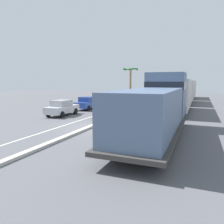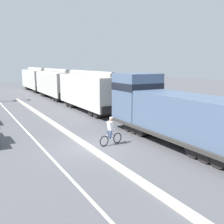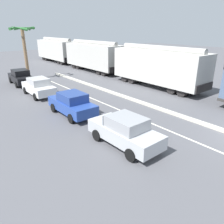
# 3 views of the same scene
# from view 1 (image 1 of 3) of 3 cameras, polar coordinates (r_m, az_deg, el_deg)

# --- Properties ---
(ground_plane) EXTENTS (120.00, 120.00, 0.00)m
(ground_plane) POSITION_cam_1_polar(r_m,az_deg,el_deg) (17.18, -5.16, -3.92)
(ground_plane) COLOR #56565B
(median_curb) EXTENTS (0.36, 36.00, 0.16)m
(median_curb) POSITION_cam_1_polar(r_m,az_deg,el_deg) (22.58, 1.81, -0.84)
(median_curb) COLOR beige
(median_curb) RESTS_ON ground
(lane_stripe) EXTENTS (0.14, 36.00, 0.01)m
(lane_stripe) POSITION_cam_1_polar(r_m,az_deg,el_deg) (23.52, -3.68, -0.68)
(lane_stripe) COLOR silver
(lane_stripe) RESTS_ON ground
(locomotive) EXTENTS (3.10, 11.61, 4.20)m
(locomotive) POSITION_cam_1_polar(r_m,az_deg,el_deg) (14.18, 11.73, 0.78)
(locomotive) COLOR slate
(locomotive) RESTS_ON ground
(hopper_car_lead) EXTENTS (2.90, 10.60, 4.18)m
(hopper_car_lead) POSITION_cam_1_polar(r_m,az_deg,el_deg) (26.16, 16.60, 4.44)
(hopper_car_lead) COLOR beige
(hopper_car_lead) RESTS_ON ground
(hopper_car_middle) EXTENTS (2.90, 10.60, 4.18)m
(hopper_car_middle) POSITION_cam_1_polar(r_m,az_deg,el_deg) (37.71, 18.33, 5.33)
(hopper_car_middle) COLOR beige
(hopper_car_middle) RESTS_ON ground
(hopper_car_trailing) EXTENTS (2.90, 10.60, 4.18)m
(hopper_car_trailing) POSITION_cam_1_polar(r_m,az_deg,el_deg) (49.29, 19.25, 5.81)
(hopper_car_trailing) COLOR beige
(hopper_car_trailing) RESTS_ON ground
(parked_car_silver) EXTENTS (1.91, 4.24, 1.62)m
(parked_car_silver) POSITION_cam_1_polar(r_m,az_deg,el_deg) (23.37, -12.91, 1.08)
(parked_car_silver) COLOR #B7BABF
(parked_car_silver) RESTS_ON ground
(parked_car_blue) EXTENTS (1.84, 4.20, 1.62)m
(parked_car_blue) POSITION_cam_1_polar(r_m,az_deg,el_deg) (28.05, -6.40, 2.35)
(parked_car_blue) COLOR #28479E
(parked_car_blue) RESTS_ON ground
(parked_car_white) EXTENTS (1.87, 4.22, 1.62)m
(parked_car_white) POSITION_cam_1_polar(r_m,az_deg,el_deg) (33.51, -1.46, 3.30)
(parked_car_white) COLOR silver
(parked_car_white) RESTS_ON ground
(parked_car_black) EXTENTS (1.98, 4.27, 1.62)m
(parked_car_black) POSITION_cam_1_polar(r_m,az_deg,el_deg) (38.40, 1.87, 3.88)
(parked_car_black) COLOR black
(parked_car_black) RESTS_ON ground
(cyclist) EXTENTS (1.69, 0.53, 1.71)m
(cyclist) POSITION_cam_1_polar(r_m,az_deg,el_deg) (16.24, -0.91, -1.65)
(cyclist) COLOR black
(cyclist) RESTS_ON ground
(palm_tree_near) EXTENTS (2.74, 2.79, 6.10)m
(palm_tree_near) POSITION_cam_1_polar(r_m,az_deg,el_deg) (39.65, 4.82, 9.47)
(palm_tree_near) COLOR #846647
(palm_tree_near) RESTS_ON ground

